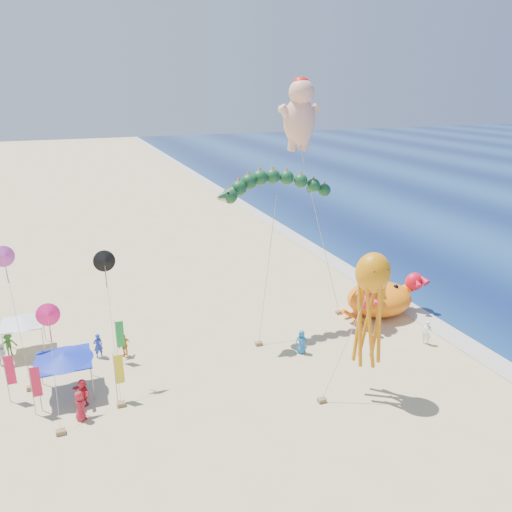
{
  "coord_description": "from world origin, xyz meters",
  "views": [
    {
      "loc": [
        -14.14,
        -29.15,
        18.0
      ],
      "look_at": [
        -2.0,
        2.0,
        6.5
      ],
      "focal_mm": 35.0,
      "sensor_mm": 36.0,
      "label": 1
    }
  ],
  "objects_px": {
    "canopy_blue": "(63,357)",
    "crab_inflatable": "(380,298)",
    "cherub_kite": "(300,112)",
    "dragon_kite": "(275,189)",
    "canopy_white": "(22,321)",
    "octopus_kite": "(371,301)"
  },
  "relations": [
    {
      "from": "dragon_kite",
      "to": "octopus_kite",
      "type": "xyz_separation_m",
      "value": [
        1.62,
        -10.43,
        -4.68
      ]
    },
    {
      "from": "canopy_white",
      "to": "crab_inflatable",
      "type": "bearing_deg",
      "value": -8.17
    },
    {
      "from": "dragon_kite",
      "to": "canopy_white",
      "type": "bearing_deg",
      "value": 172.13
    },
    {
      "from": "crab_inflatable",
      "to": "cherub_kite",
      "type": "relative_size",
      "value": 0.4
    },
    {
      "from": "canopy_blue",
      "to": "canopy_white",
      "type": "xyz_separation_m",
      "value": [
        -2.58,
        6.3,
        -0.0
      ]
    },
    {
      "from": "dragon_kite",
      "to": "cherub_kite",
      "type": "height_order",
      "value": "cherub_kite"
    },
    {
      "from": "canopy_blue",
      "to": "cherub_kite",
      "type": "bearing_deg",
      "value": 17.32
    },
    {
      "from": "crab_inflatable",
      "to": "octopus_kite",
      "type": "xyz_separation_m",
      "value": [
        -7.34,
        -9.05,
        4.73
      ]
    },
    {
      "from": "crab_inflatable",
      "to": "canopy_blue",
      "type": "distance_m",
      "value": 24.54
    },
    {
      "from": "dragon_kite",
      "to": "canopy_blue",
      "type": "relative_size",
      "value": 3.43
    },
    {
      "from": "cherub_kite",
      "to": "canopy_white",
      "type": "relative_size",
      "value": 6.22
    },
    {
      "from": "crab_inflatable",
      "to": "dragon_kite",
      "type": "height_order",
      "value": "dragon_kite"
    },
    {
      "from": "dragon_kite",
      "to": "canopy_white",
      "type": "distance_m",
      "value": 20.04
    },
    {
      "from": "canopy_blue",
      "to": "crab_inflatable",
      "type": "bearing_deg",
      "value": 5.67
    },
    {
      "from": "canopy_blue",
      "to": "dragon_kite",
      "type": "bearing_deg",
      "value": 13.84
    },
    {
      "from": "crab_inflatable",
      "to": "canopy_blue",
      "type": "height_order",
      "value": "crab_inflatable"
    },
    {
      "from": "dragon_kite",
      "to": "canopy_blue",
      "type": "height_order",
      "value": "dragon_kite"
    },
    {
      "from": "canopy_white",
      "to": "canopy_blue",
      "type": "bearing_deg",
      "value": -67.7
    },
    {
      "from": "crab_inflatable",
      "to": "dragon_kite",
      "type": "distance_m",
      "value": 13.06
    },
    {
      "from": "cherub_kite",
      "to": "dragon_kite",
      "type": "bearing_deg",
      "value": -145.96
    },
    {
      "from": "crab_inflatable",
      "to": "canopy_white",
      "type": "height_order",
      "value": "crab_inflatable"
    },
    {
      "from": "canopy_white",
      "to": "dragon_kite",
      "type": "bearing_deg",
      "value": -7.87
    }
  ]
}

